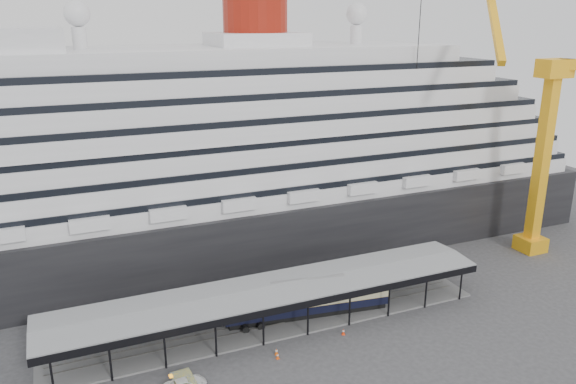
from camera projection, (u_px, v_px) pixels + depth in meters
name	position (u px, v px, depth m)	size (l,w,h in m)	color
ground	(289.00, 344.00, 66.86)	(200.00, 200.00, 0.00)	#37373A
cruise_ship	(210.00, 141.00, 89.48)	(130.00, 30.00, 43.90)	black
platform_canopy	(273.00, 307.00, 70.54)	(56.00, 9.18, 5.30)	slate
crane_yellow	(539.00, 132.00, 87.76)	(23.83, 18.78, 47.60)	#FBAC16
port_truck	(185.00, 384.00, 58.51)	(2.06, 4.46, 1.24)	white
pullman_carriage	(308.00, 298.00, 72.25)	(22.14, 5.59, 21.56)	black
traffic_cone_left	(278.00, 356.00, 63.83)	(0.40, 0.40, 0.73)	#E84D0C
traffic_cone_mid	(277.00, 351.00, 64.60)	(0.50, 0.50, 0.82)	#F25C0D
traffic_cone_right	(343.00, 332.00, 68.68)	(0.53, 0.53, 0.81)	#F93A0D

